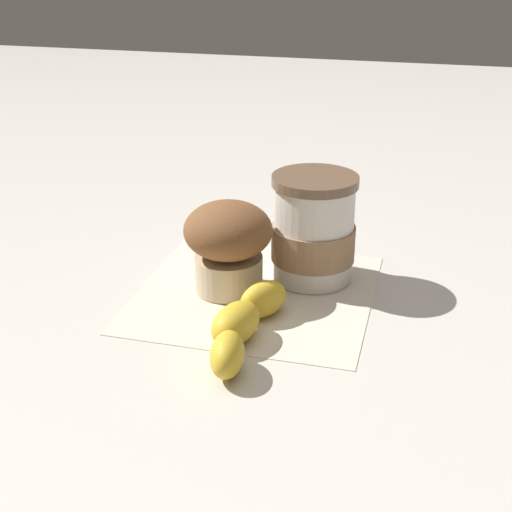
# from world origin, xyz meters

# --- Properties ---
(ground_plane) EXTENTS (3.00, 3.00, 0.00)m
(ground_plane) POSITION_xyz_m (0.00, 0.00, 0.00)
(ground_plane) COLOR beige
(paper_napkin) EXTENTS (0.24, 0.24, 0.00)m
(paper_napkin) POSITION_xyz_m (0.00, 0.00, 0.00)
(paper_napkin) COLOR beige
(paper_napkin) RESTS_ON ground_plane
(coffee_cup) EXTENTS (0.09, 0.09, 0.12)m
(coffee_cup) POSITION_xyz_m (-0.05, 0.05, 0.06)
(coffee_cup) COLOR silver
(coffee_cup) RESTS_ON paper_napkin
(muffin) EXTENTS (0.09, 0.09, 0.10)m
(muffin) POSITION_xyz_m (-0.00, -0.03, 0.06)
(muffin) COLOR beige
(muffin) RESTS_ON paper_napkin
(banana) EXTENTS (0.16, 0.07, 0.04)m
(banana) POSITION_xyz_m (0.10, 0.01, 0.02)
(banana) COLOR gold
(banana) RESTS_ON paper_napkin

